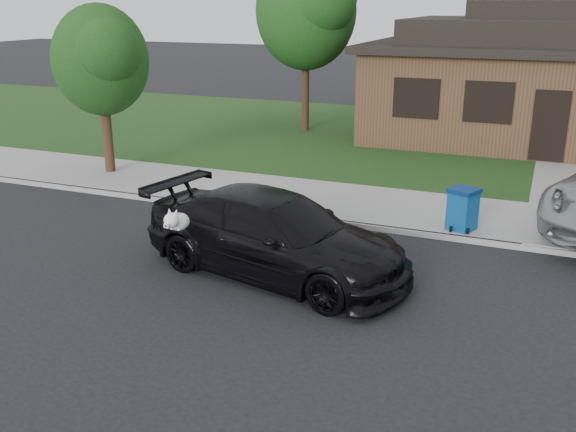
% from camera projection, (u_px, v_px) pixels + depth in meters
% --- Properties ---
extents(ground, '(120.00, 120.00, 0.00)m').
position_uv_depth(ground, '(282.00, 288.00, 11.15)').
color(ground, black).
rests_on(ground, ground).
extents(sidewalk, '(60.00, 3.00, 0.12)m').
position_uv_depth(sidewalk, '(361.00, 205.00, 15.52)').
color(sidewalk, gray).
rests_on(sidewalk, ground).
extents(curb, '(60.00, 0.12, 0.12)m').
position_uv_depth(curb, '(343.00, 224.00, 14.20)').
color(curb, gray).
rests_on(curb, ground).
extents(lawn, '(60.00, 13.00, 0.13)m').
position_uv_depth(lawn, '(424.00, 141.00, 22.54)').
color(lawn, '#193814').
rests_on(lawn, ground).
extents(sedan, '(5.42, 3.07, 1.48)m').
position_uv_depth(sedan, '(275.00, 235.00, 11.53)').
color(sedan, black).
rests_on(sedan, ground).
extents(recycling_bin, '(0.72, 0.72, 0.90)m').
position_uv_depth(recycling_bin, '(463.00, 209.00, 13.53)').
color(recycling_bin, navy).
rests_on(recycling_bin, sidewalk).
extents(house, '(12.60, 8.60, 4.65)m').
position_uv_depth(house, '(555.00, 80.00, 22.20)').
color(house, '#422B1C').
rests_on(house, ground).
extents(tree_0, '(3.78, 3.60, 6.34)m').
position_uv_depth(tree_0, '(309.00, 9.00, 22.58)').
color(tree_0, '#332114').
rests_on(tree_0, ground).
extents(tree_2, '(2.73, 2.60, 4.59)m').
position_uv_depth(tree_2, '(102.00, 59.00, 17.24)').
color(tree_2, '#332114').
rests_on(tree_2, ground).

